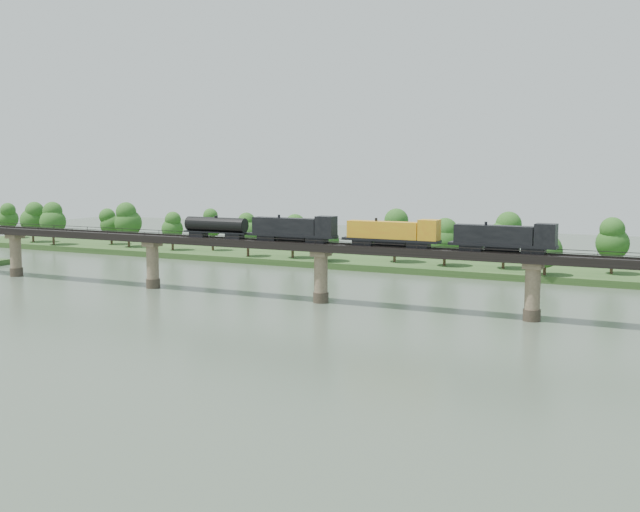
% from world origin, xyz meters
% --- Properties ---
extents(ground, '(400.00, 400.00, 0.00)m').
position_xyz_m(ground, '(0.00, 0.00, 0.00)').
color(ground, '#394838').
rests_on(ground, ground).
extents(far_bank, '(300.00, 24.00, 1.60)m').
position_xyz_m(far_bank, '(0.00, 85.00, 0.80)').
color(far_bank, '#27461C').
rests_on(far_bank, ground).
extents(bridge, '(236.00, 30.00, 11.50)m').
position_xyz_m(bridge, '(0.00, 30.00, 5.46)').
color(bridge, '#473A2D').
rests_on(bridge, ground).
extents(bridge_superstructure, '(220.00, 4.90, 0.75)m').
position_xyz_m(bridge_superstructure, '(0.00, 30.00, 11.79)').
color(bridge_superstructure, black).
rests_on(bridge_superstructure, bridge).
extents(far_treeline, '(289.06, 17.54, 13.60)m').
position_xyz_m(far_treeline, '(-8.21, 80.52, 8.83)').
color(far_treeline, '#382619').
rests_on(far_treeline, far_bank).
extents(freight_train, '(74.85, 2.92, 5.15)m').
position_xyz_m(freight_train, '(7.59, 30.00, 13.96)').
color(freight_train, black).
rests_on(freight_train, bridge).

